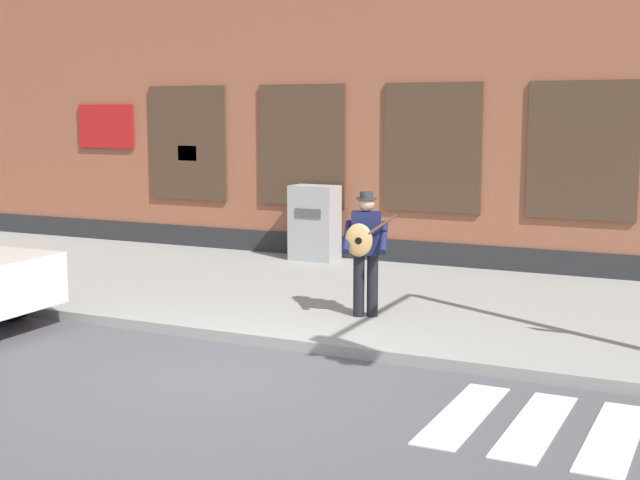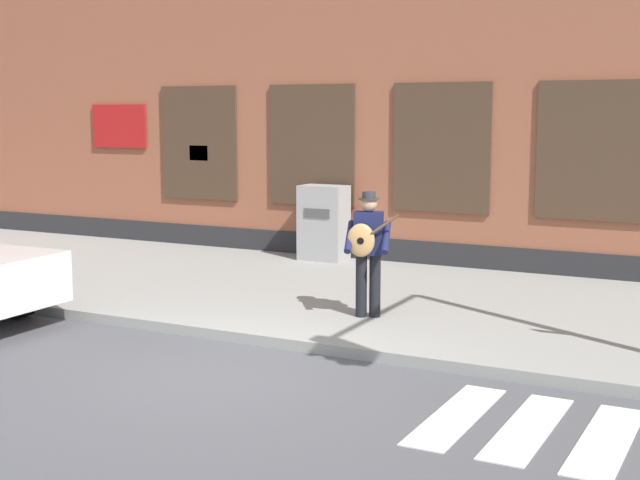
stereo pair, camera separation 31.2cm
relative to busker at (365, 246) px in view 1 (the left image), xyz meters
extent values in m
plane|color=#4C4C51|center=(-0.53, -2.72, -1.09)|extent=(160.00, 160.00, 0.00)
cube|color=gray|center=(-0.53, 1.38, -1.02)|extent=(28.00, 5.78, 0.14)
cube|color=#99563D|center=(-0.53, 6.28, 3.18)|extent=(28.00, 4.00, 8.53)
cube|color=#28282B|center=(-0.53, 4.26, -0.81)|extent=(28.00, 0.04, 0.55)
cube|color=#473323|center=(-5.65, 4.25, 1.13)|extent=(1.78, 0.06, 2.26)
cube|color=black|center=(-5.65, 4.24, 1.13)|extent=(1.66, 0.03, 2.14)
cube|color=#473323|center=(-3.09, 4.25, 1.13)|extent=(1.78, 0.06, 2.26)
cube|color=black|center=(-3.09, 4.24, 1.13)|extent=(1.66, 0.03, 2.14)
cube|color=#473323|center=(-0.53, 4.25, 1.13)|extent=(1.78, 0.06, 2.26)
cube|color=black|center=(-0.53, 4.24, 1.13)|extent=(1.66, 0.03, 2.14)
cube|color=#473323|center=(2.04, 4.25, 1.13)|extent=(1.78, 0.06, 2.26)
cube|color=black|center=(2.04, 4.24, 1.13)|extent=(1.66, 0.03, 2.14)
cube|color=red|center=(-7.68, 4.24, 1.45)|extent=(1.40, 0.04, 0.90)
cube|color=yellow|center=(-5.65, 4.23, 0.93)|extent=(0.44, 0.02, 0.30)
cube|color=silver|center=(2.21, -2.81, -1.08)|extent=(0.42, 1.90, 0.01)
cube|color=silver|center=(2.89, -2.81, -1.08)|extent=(0.42, 1.90, 0.01)
cube|color=silver|center=(3.58, -2.81, -1.08)|extent=(0.42, 1.90, 0.01)
cube|color=silver|center=(-3.61, -2.03, -0.35)|extent=(0.07, 0.24, 0.12)
cylinder|color=black|center=(-4.55, -1.75, -0.76)|extent=(0.67, 0.26, 0.66)
cylinder|color=black|center=(0.08, 0.07, -0.53)|extent=(0.15, 0.15, 0.84)
cylinder|color=black|center=(-0.08, -0.01, -0.53)|extent=(0.15, 0.15, 0.84)
cube|color=#191E47|center=(0.00, 0.04, 0.17)|extent=(0.43, 0.33, 0.57)
sphere|color=tan|center=(0.00, 0.04, 0.57)|extent=(0.22, 0.22, 0.22)
cylinder|color=#333338|center=(0.00, 0.04, 0.63)|extent=(0.27, 0.28, 0.02)
cylinder|color=#333338|center=(0.00, 0.04, 0.68)|extent=(0.18, 0.18, 0.09)
cylinder|color=#191E47|center=(0.26, 0.02, 0.13)|extent=(0.25, 0.51, 0.39)
cylinder|color=#191E47|center=(-0.20, -0.13, 0.13)|extent=(0.25, 0.51, 0.39)
ellipsoid|color=tan|center=(-0.02, -0.16, 0.10)|extent=(0.38, 0.23, 0.44)
cylinder|color=black|center=(0.00, -0.21, 0.10)|extent=(0.09, 0.04, 0.09)
cylinder|color=brown|center=(0.23, -0.09, 0.28)|extent=(0.46, 0.18, 0.34)
cube|color=#9E9E9E|center=(-2.62, 3.83, -0.26)|extent=(0.85, 0.53, 1.37)
cube|color=#4C4C4C|center=(-2.62, 3.55, -0.06)|extent=(0.51, 0.02, 0.16)
camera|label=1|loc=(4.51, -10.70, 1.77)|focal=50.00mm
camera|label=2|loc=(4.79, -10.56, 1.77)|focal=50.00mm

